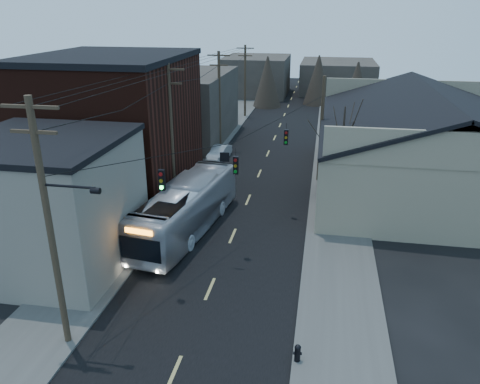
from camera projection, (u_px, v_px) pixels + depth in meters
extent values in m
cube|color=black|center=(265.00, 160.00, 43.86)|extent=(9.00, 110.00, 0.02)
cube|color=#474744|center=(198.00, 155.00, 44.91)|extent=(4.00, 110.00, 0.12)
cube|color=#474744|center=(336.00, 163.00, 42.77)|extent=(4.00, 110.00, 0.12)
cube|color=slate|center=(48.00, 206.00, 24.84)|extent=(8.00, 8.00, 7.00)
cube|color=black|center=(115.00, 128.00, 34.52)|extent=(10.00, 12.00, 10.00)
cube|color=#36312B|center=(184.00, 107.00, 49.63)|extent=(9.00, 14.00, 7.00)
cube|color=gray|center=(424.00, 157.00, 36.22)|extent=(16.00, 20.00, 5.00)
cube|color=black|center=(376.00, 107.00, 35.48)|extent=(8.16, 20.60, 2.86)
cube|color=#36312B|center=(257.00, 76.00, 75.77)|extent=(10.00, 12.00, 6.00)
cube|color=#36312B|center=(337.00, 77.00, 78.39)|extent=(12.00, 14.00, 5.00)
cone|color=black|center=(341.00, 158.00, 32.31)|extent=(0.40, 0.40, 7.20)
cylinder|color=#382B1E|center=(50.00, 232.00, 18.05)|extent=(0.28, 0.28, 10.50)
cube|color=#382B1E|center=(30.00, 107.00, 16.26)|extent=(2.20, 0.12, 0.12)
cylinder|color=#382B1E|center=(172.00, 138.00, 31.86)|extent=(0.28, 0.28, 10.00)
cube|color=#382B1E|center=(168.00, 69.00, 30.17)|extent=(2.20, 0.12, 0.12)
cylinder|color=#382B1E|center=(219.00, 101.00, 45.68)|extent=(0.28, 0.28, 9.50)
cube|color=#382B1E|center=(219.00, 55.00, 44.08)|extent=(2.20, 0.12, 0.12)
cylinder|color=#382B1E|center=(245.00, 82.00, 59.50)|extent=(0.28, 0.28, 9.00)
cube|color=#382B1E|center=(245.00, 48.00, 57.99)|extent=(2.20, 0.12, 0.12)
cylinder|color=#382B1E|center=(321.00, 131.00, 36.90)|extent=(0.28, 0.28, 8.50)
cube|color=black|center=(162.00, 180.00, 21.41)|extent=(0.28, 0.20, 1.00)
cube|color=black|center=(236.00, 165.00, 25.32)|extent=(0.28, 0.20, 1.00)
cube|color=black|center=(286.00, 137.00, 30.41)|extent=(0.28, 0.20, 1.00)
imported|color=#ACAFB8|center=(186.00, 208.00, 29.23)|extent=(4.27, 11.85, 3.23)
imported|color=#B1B5B9|center=(219.00, 153.00, 43.90)|extent=(1.80, 3.89, 1.23)
cylinder|color=black|center=(297.00, 354.00, 18.66)|extent=(0.24, 0.24, 0.60)
sphere|color=black|center=(298.00, 348.00, 18.53)|extent=(0.26, 0.26, 0.26)
cylinder|color=black|center=(297.00, 353.00, 18.64)|extent=(0.36, 0.14, 0.12)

